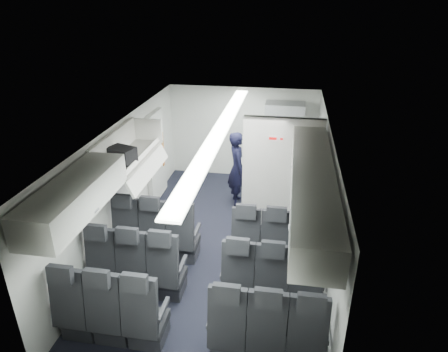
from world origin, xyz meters
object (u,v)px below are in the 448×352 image
(carry_on_bag, at_px, (122,155))
(flight_attendant, at_px, (237,168))
(seat_row_rear, at_px, (186,325))
(galley_unit, at_px, (283,144))
(boarding_door, at_px, (156,156))
(seat_row_mid, at_px, (202,277))
(seat_row_front, at_px, (214,242))

(carry_on_bag, bearing_deg, flight_attendant, 73.36)
(seat_row_rear, relative_size, carry_on_bag, 8.49)
(galley_unit, height_order, flight_attendant, galley_unit)
(boarding_door, bearing_deg, carry_on_bag, -84.12)
(seat_row_mid, distance_m, flight_attendant, 3.06)
(seat_row_mid, distance_m, carry_on_bag, 2.21)
(seat_row_rear, xyz_separation_m, carry_on_bag, (-1.43, 1.81, 1.41))
(galley_unit, bearing_deg, flight_attendant, -128.01)
(carry_on_bag, bearing_deg, seat_row_rear, -33.19)
(flight_attendant, bearing_deg, seat_row_front, 160.73)
(seat_row_rear, height_order, galley_unit, galley_unit)
(seat_row_front, xyz_separation_m, seat_row_rear, (0.00, -1.80, 0.00))
(flight_attendant, bearing_deg, seat_row_mid, 161.32)
(seat_row_front, distance_m, flight_attendant, 2.17)
(galley_unit, xyz_separation_m, boarding_door, (-2.59, -1.17, 0.00))
(seat_row_front, distance_m, seat_row_rear, 1.80)
(seat_row_mid, xyz_separation_m, galley_unit, (0.95, 4.15, 0.55))
(carry_on_bag, bearing_deg, galley_unit, 72.39)
(seat_row_mid, xyz_separation_m, seat_row_rear, (0.00, -0.90, 0.00))
(seat_row_front, xyz_separation_m, seat_row_mid, (0.00, -0.90, 0.00))
(seat_row_front, relative_size, flight_attendant, 2.13)
(seat_row_rear, bearing_deg, boarding_door, 112.87)
(seat_row_front, bearing_deg, flight_attendant, 88.01)
(boarding_door, xyz_separation_m, flight_attendant, (1.71, 0.05, -0.17))
(galley_unit, bearing_deg, seat_row_rear, -100.65)
(seat_row_mid, relative_size, seat_row_rear, 1.00)
(seat_row_mid, bearing_deg, seat_row_rear, -90.00)
(seat_row_mid, height_order, carry_on_bag, carry_on_bag)
(seat_row_mid, relative_size, carry_on_bag, 8.49)
(seat_row_mid, xyz_separation_m, carry_on_bag, (-1.43, 0.91, 1.41))
(galley_unit, xyz_separation_m, carry_on_bag, (-2.38, -3.24, 0.87))
(carry_on_bag, bearing_deg, seat_row_mid, -14.02)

